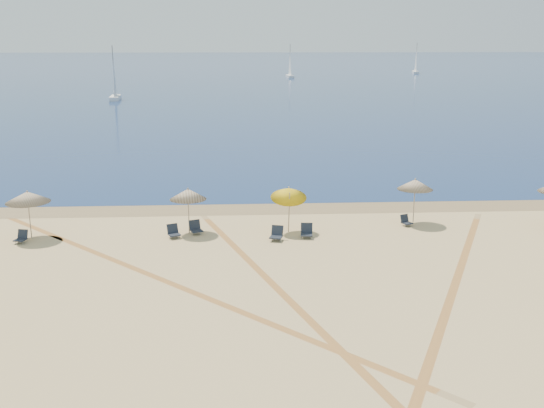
% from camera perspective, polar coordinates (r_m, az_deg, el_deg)
% --- Properties ---
extents(ocean, '(500.00, 500.00, 0.00)m').
position_cam_1_polar(ocean, '(238.05, -2.81, 12.29)').
color(ocean, '#0C2151').
rests_on(ocean, ground).
extents(wet_sand, '(500.00, 500.00, 0.00)m').
position_cam_1_polar(wet_sand, '(38.19, -0.33, -0.36)').
color(wet_sand, olive).
rests_on(wet_sand, ground).
extents(umbrella_1, '(2.19, 2.20, 2.50)m').
position_cam_1_polar(umbrella_1, '(34.25, -21.00, 0.59)').
color(umbrella_1, gray).
rests_on(umbrella_1, ground).
extents(umbrella_2, '(1.90, 1.90, 2.42)m').
position_cam_1_polar(umbrella_2, '(33.17, -7.52, 0.88)').
color(umbrella_2, gray).
rests_on(umbrella_2, ground).
extents(umbrella_3, '(1.88, 1.96, 2.64)m').
position_cam_1_polar(umbrella_3, '(33.03, 1.50, 1.01)').
color(umbrella_3, gray).
rests_on(umbrella_3, ground).
extents(umbrella_4, '(1.93, 1.93, 2.53)m').
position_cam_1_polar(umbrella_4, '(35.43, 12.68, 1.72)').
color(umbrella_4, gray).
rests_on(umbrella_4, ground).
extents(chair_2, '(0.66, 0.72, 0.63)m').
position_cam_1_polar(chair_2, '(34.15, -21.49, -2.77)').
color(chair_2, black).
rests_on(chair_2, ground).
extents(chair_3, '(0.78, 0.83, 0.68)m').
position_cam_1_polar(chair_3, '(32.96, -8.80, -2.47)').
color(chair_3, black).
rests_on(chair_3, ground).
extents(chair_4, '(0.79, 0.85, 0.70)m').
position_cam_1_polar(chair_4, '(33.43, -6.84, -2.13)').
color(chair_4, black).
rests_on(chair_4, ground).
extents(chair_5, '(0.77, 0.84, 0.72)m').
position_cam_1_polar(chair_5, '(32.15, 0.42, -2.69)').
color(chair_5, black).
rests_on(chair_5, ground).
extents(chair_6, '(0.67, 0.76, 0.72)m').
position_cam_1_polar(chair_6, '(32.62, 3.11, -2.46)').
color(chair_6, black).
rests_on(chair_6, ground).
extents(chair_7, '(0.68, 0.72, 0.59)m').
position_cam_1_polar(chair_7, '(35.38, 11.87, -1.48)').
color(chair_7, black).
rests_on(chair_7, ground).
extents(sailboat_0, '(2.33, 5.82, 8.43)m').
position_cam_1_polar(sailboat_0, '(188.55, 12.73, 12.10)').
color(sailboat_0, white).
rests_on(sailboat_0, ocean).
extents(sailboat_1, '(1.97, 5.91, 8.64)m').
position_cam_1_polar(sailboat_1, '(108.47, -13.90, 10.41)').
color(sailboat_1, white).
rests_on(sailboat_1, ocean).
extents(sailboat_2, '(1.80, 5.62, 8.24)m').
position_cam_1_polar(sailboat_2, '(165.24, 1.62, 12.11)').
color(sailboat_2, white).
rests_on(sailboat_2, ocean).
extents(tire_tracks, '(50.40, 43.46, 0.00)m').
position_cam_1_polar(tire_tracks, '(25.23, 2.00, -8.47)').
color(tire_tracks, tan).
rests_on(tire_tracks, ground).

